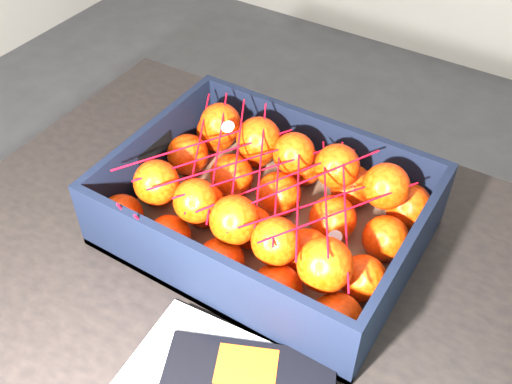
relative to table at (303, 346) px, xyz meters
The scene contains 5 objects.
ground 0.77m from the table, 140.45° to the left, with size 3.50×3.50×0.00m, color #37373A.
table is the anchor object (origin of this frame).
produce_crate 0.20m from the table, 143.15° to the left, with size 0.44×0.33×0.12m.
clementine_heap 0.22m from the table, 142.12° to the left, with size 0.42×0.31×0.12m.
mesh_net 0.26m from the table, 146.93° to the left, with size 0.37×0.29×0.09m.
Camera 1 is at (0.51, -0.70, 1.42)m, focal length 41.41 mm.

